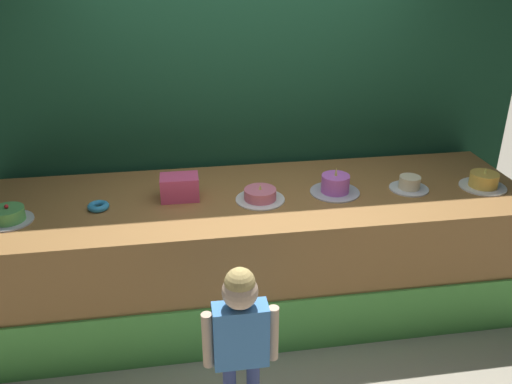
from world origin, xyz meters
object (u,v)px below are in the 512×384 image
Objects in this scene: cake_left at (260,195)px; donut at (98,206)px; child_figure at (241,330)px; cake_far_right at (484,181)px; pink_box at (180,187)px; cake_right at (409,184)px; cake_center at (335,185)px; cake_far_left at (8,216)px.

donut is at bearing 178.27° from cake_left.
cake_far_right is (1.86, 0.98, 0.28)m from child_figure.
pink_box is (-0.26, 1.13, 0.31)m from child_figure.
pink_box is at bearing 176.31° from cake_right.
child_figure is 1.09m from cake_left.
pink_box is at bearing 175.91° from cake_far_right.
donut is at bearing 178.46° from cake_far_right.
cake_right is (2.12, -0.02, 0.02)m from donut.
cake_far_right is at bearing -4.09° from cake_center.
pink_box is 1.59m from cake_right.
cake_far_right is (3.18, 0.02, 0.01)m from cake_far_left.
cake_left is (0.53, -0.11, -0.05)m from pink_box.
cake_far_left is 0.88× the size of cake_left.
cake_left is at bearing 178.59° from cake_far_right.
cake_far_left is (-0.53, -0.09, 0.02)m from donut.
cake_right is at bearing -2.88° from cake_center.
pink_box is 0.79× the size of cake_far_right.
cake_center reaches higher than child_figure.
pink_box reaches higher than cake_far_right.
cake_far_left is at bearing -177.93° from cake_left.
cake_right is at bearing 174.71° from cake_far_right.
cake_far_left reaches higher than donut.
pink_box is 0.77× the size of cake_left.
donut is 0.43× the size of cake_far_right.
cake_far_right reaches higher than cake_left.
pink_box is at bearing 9.10° from cake_far_left.
cake_right is at bearing 37.84° from child_figure.
cake_right is at bearing 1.45° from cake_far_left.
cake_center is at bearing 0.16° from donut.
cake_left is at bearing -1.73° from donut.
cake_left reaches higher than cake_right.
cake_far_right reaches higher than donut.
cake_center is at bearing 3.94° from cake_left.
cake_far_right is at bearing -4.09° from pink_box.
cake_center is at bearing 177.12° from cake_right.
cake_left is at bearing -11.98° from pink_box.
cake_far_left is 2.65m from cake_right.
child_figure is 3.22× the size of cake_far_right.
cake_far_left is at bearing 143.81° from child_figure.
child_figure is 7.48× the size of donut.
donut is 2.65m from cake_far_right.
cake_center is at bearing -4.10° from pink_box.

